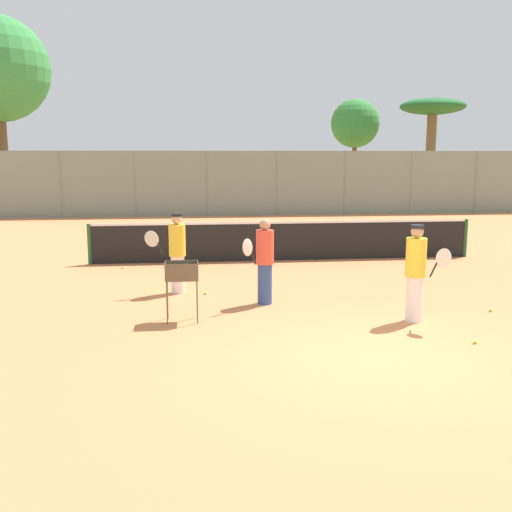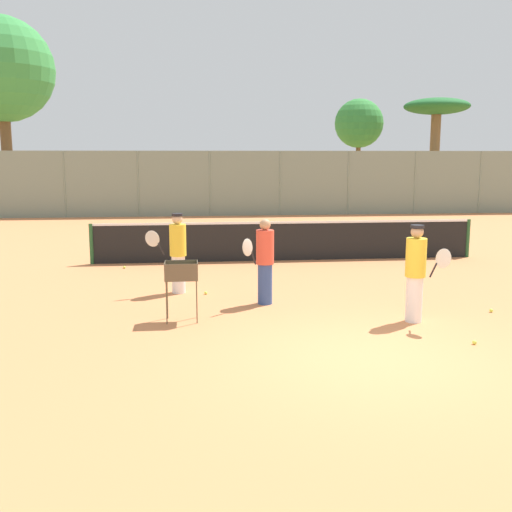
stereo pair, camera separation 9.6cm
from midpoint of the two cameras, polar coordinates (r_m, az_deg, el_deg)
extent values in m
plane|color=#D37F4C|center=(8.75, 11.51, -9.52)|extent=(80.00, 80.00, 0.00)
cylinder|color=#26592D|center=(16.27, -15.25, 1.11)|extent=(0.10, 0.10, 1.07)
cylinder|color=#26592D|center=(17.83, 19.67, 1.61)|extent=(0.10, 0.10, 1.07)
cube|color=black|center=(16.27, 3.04, 1.34)|extent=(10.34, 0.01, 1.01)
cube|color=white|center=(16.20, 3.05, 3.21)|extent=(10.34, 0.02, 0.06)
cylinder|color=gray|center=(28.85, -17.68, 6.52)|extent=(0.08, 0.08, 3.04)
cylinder|color=gray|center=(28.39, -11.06, 6.75)|extent=(0.08, 0.08, 3.04)
cylinder|color=gray|center=(28.30, -4.31, 6.89)|extent=(0.08, 0.08, 3.04)
cylinder|color=gray|center=(28.60, 2.39, 6.94)|extent=(0.08, 0.08, 3.04)
cylinder|color=gray|center=(29.28, 8.87, 6.89)|extent=(0.08, 0.08, 3.04)
cylinder|color=gray|center=(30.30, 14.98, 6.77)|extent=(0.08, 0.08, 3.04)
cylinder|color=gray|center=(31.64, 20.63, 6.59)|extent=(0.08, 0.08, 3.04)
cube|color=gray|center=(28.40, -0.94, 6.92)|extent=(29.84, 0.01, 3.04)
cylinder|color=brown|center=(35.54, 9.73, 7.94)|extent=(0.27, 0.27, 3.80)
sphere|color=#338438|center=(35.57, 9.86, 12.34)|extent=(2.77, 2.77, 2.77)
cylinder|color=brown|center=(33.91, 16.67, 8.58)|extent=(0.52, 0.52, 4.96)
ellipsoid|color=#1E6028|center=(34.01, 16.91, 13.49)|extent=(3.44, 3.44, 0.86)
cylinder|color=brown|center=(33.03, -22.52, 8.69)|extent=(0.54, 0.54, 5.47)
sphere|color=#388E42|center=(33.29, -23.01, 16.06)|extent=(5.13, 5.13, 5.13)
cylinder|color=white|center=(12.53, -7.17, -1.74)|extent=(0.28, 0.28, 0.78)
cylinder|color=yellow|center=(12.41, -7.24, 1.52)|extent=(0.34, 0.34, 0.65)
sphere|color=#DBB28C|center=(12.36, -7.28, 3.50)|extent=(0.21, 0.21, 0.21)
cylinder|color=black|center=(12.35, -7.29, 3.92)|extent=(0.22, 0.22, 0.05)
cylinder|color=black|center=(12.35, -8.80, 0.68)|extent=(0.15, 0.07, 0.27)
ellipsoid|color=silver|center=(12.28, -9.63, 1.64)|extent=(0.39, 0.14, 0.43)
cylinder|color=#334C8C|center=(11.52, 1.10, -2.67)|extent=(0.28, 0.28, 0.78)
cylinder|color=#E54C38|center=(11.39, 1.11, 0.86)|extent=(0.34, 0.34, 0.65)
sphere|color=tan|center=(11.33, 1.12, 3.02)|extent=(0.21, 0.21, 0.21)
cylinder|color=black|center=(11.14, 0.01, -0.18)|extent=(0.12, 0.12, 0.27)
ellipsoid|color=silver|center=(10.97, -0.57, 0.83)|extent=(0.30, 0.30, 0.43)
cylinder|color=white|center=(10.66, 15.07, -3.98)|extent=(0.28, 0.28, 0.79)
cylinder|color=yellow|center=(10.51, 15.25, -0.14)|extent=(0.35, 0.35, 0.66)
sphere|color=tan|center=(10.45, 15.35, 2.23)|extent=(0.21, 0.21, 0.21)
cylinder|color=black|center=(10.44, 15.37, 2.72)|extent=(0.23, 0.23, 0.05)
cylinder|color=black|center=(10.35, 16.79, -1.29)|extent=(0.10, 0.14, 0.27)
ellipsoid|color=silver|center=(10.21, 17.67, -0.22)|extent=(0.24, 0.35, 0.43)
cylinder|color=brown|center=(10.24, -8.25, -4.46)|extent=(0.02, 0.02, 0.74)
cylinder|color=brown|center=(10.23, -5.39, -4.41)|extent=(0.02, 0.02, 0.74)
cylinder|color=brown|center=(10.59, -8.18, -3.99)|extent=(0.02, 0.02, 0.74)
cylinder|color=brown|center=(10.58, -5.42, -3.94)|extent=(0.02, 0.02, 0.74)
cube|color=brown|center=(10.32, -6.85, -2.18)|extent=(0.55, 0.40, 0.01)
cube|color=brown|center=(10.10, -6.88, -1.61)|extent=(0.55, 0.01, 0.30)
cube|color=brown|center=(10.49, -6.86, -1.19)|extent=(0.55, 0.01, 0.30)
cube|color=brown|center=(10.30, -8.40, -1.42)|extent=(0.01, 0.40, 0.30)
cube|color=brown|center=(10.29, -5.34, -1.37)|extent=(0.01, 0.40, 0.30)
sphere|color=#D1E54C|center=(10.36, -7.51, -1.64)|extent=(0.07, 0.07, 0.07)
sphere|color=#D1E54C|center=(10.38, -6.49, -1.58)|extent=(0.07, 0.07, 0.07)
sphere|color=#D1E54C|center=(10.30, -6.25, -1.67)|extent=(0.07, 0.07, 0.07)
sphere|color=#D1E54C|center=(10.33, -7.42, -1.96)|extent=(0.07, 0.07, 0.07)
sphere|color=#D1E54C|center=(10.38, -6.39, -1.88)|extent=(0.07, 0.07, 0.07)
sphere|color=#D1E54C|center=(10.39, -6.83, -1.88)|extent=(0.07, 0.07, 0.07)
sphere|color=#D1E54C|center=(10.36, -5.63, -1.89)|extent=(0.07, 0.07, 0.07)
sphere|color=#D1E54C|center=(10.31, -7.88, -2.00)|extent=(0.07, 0.07, 0.07)
sphere|color=#D1E54C|center=(10.38, -7.46, -1.60)|extent=(0.07, 0.07, 0.07)
sphere|color=#D1E54C|center=(10.28, -6.47, -1.70)|extent=(0.07, 0.07, 0.07)
sphere|color=#D1E54C|center=(10.16, -5.93, -1.83)|extent=(0.07, 0.07, 0.07)
sphere|color=#D1E54C|center=(10.33, -6.37, -1.64)|extent=(0.07, 0.07, 0.07)
sphere|color=#D1E54C|center=(10.28, -7.63, -1.72)|extent=(0.07, 0.07, 0.07)
sphere|color=#D1E54C|center=(11.80, 21.71, -4.84)|extent=(0.07, 0.07, 0.07)
sphere|color=#D1E54C|center=(15.51, -12.26, -1.05)|extent=(0.07, 0.07, 0.07)
sphere|color=#D1E54C|center=(9.76, 20.35, -7.71)|extent=(0.07, 0.07, 0.07)
sphere|color=#D1E54C|center=(12.39, -4.59, -3.52)|extent=(0.07, 0.07, 0.07)
cube|color=#B2B7BC|center=(31.32, -14.96, 4.89)|extent=(4.20, 1.70, 0.90)
cube|color=#33383D|center=(31.30, -15.39, 6.34)|extent=(2.20, 1.50, 0.70)
camera|label=1|loc=(0.05, -89.75, 0.04)|focal=42.00mm
camera|label=2|loc=(0.05, 90.25, -0.04)|focal=42.00mm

